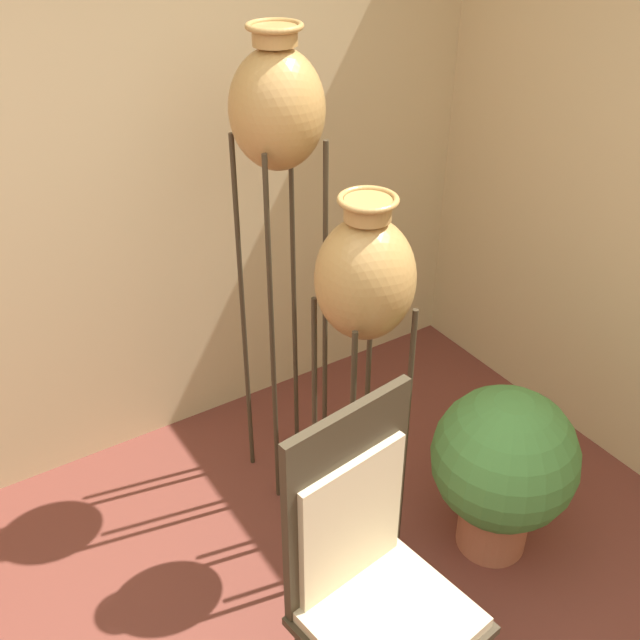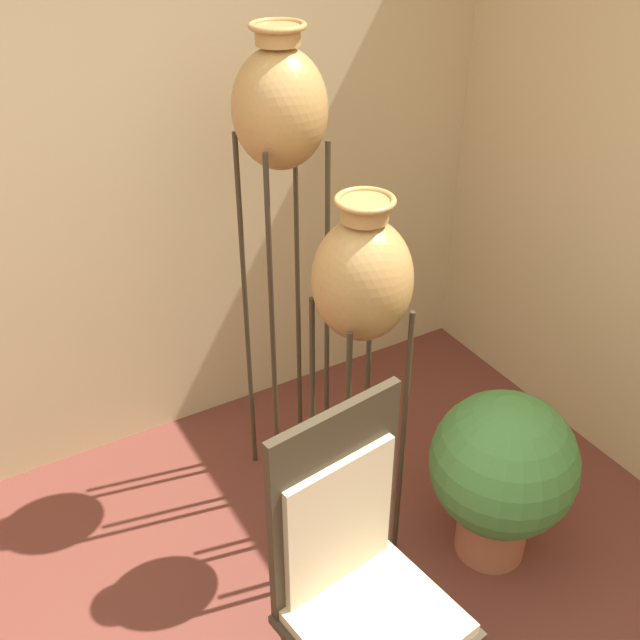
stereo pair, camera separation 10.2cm
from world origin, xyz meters
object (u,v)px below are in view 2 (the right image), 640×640
at_px(potted_plant, 502,471).
at_px(chair, 357,571).
at_px(vase_stand_tall, 280,119).
at_px(vase_stand_medium, 362,284).

bearing_deg(potted_plant, chair, -162.60).
xyz_separation_m(vase_stand_tall, potted_plant, (0.48, -0.82, -1.20)).
height_order(vase_stand_tall, vase_stand_medium, vase_stand_tall).
relative_size(vase_stand_tall, potted_plant, 2.61).
relative_size(vase_stand_medium, potted_plant, 2.05).
bearing_deg(potted_plant, vase_stand_tall, 120.38).
relative_size(vase_stand_tall, vase_stand_medium, 1.27).
distance_m(vase_stand_medium, chair, 0.89).
bearing_deg(vase_stand_tall, vase_stand_medium, -87.75).
distance_m(vase_stand_tall, potted_plant, 1.53).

